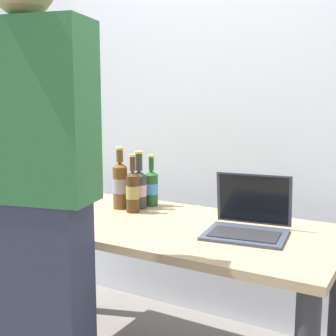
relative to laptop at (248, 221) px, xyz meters
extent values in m
cube|color=#9E8460|center=(-0.39, -0.04, -0.07)|extent=(1.56, 0.73, 0.03)
cylinder|color=#2D2D30|center=(-1.11, -0.35, -0.43)|extent=(0.08, 0.08, 0.70)
cylinder|color=#2D2D30|center=(-1.11, 0.27, -0.43)|extent=(0.08, 0.08, 0.70)
cube|color=#383D4C|center=(0.01, -0.05, -0.04)|extent=(0.35, 0.30, 0.01)
cube|color=#232326|center=(0.01, -0.07, -0.04)|extent=(0.29, 0.19, 0.00)
cube|color=#383D4C|center=(-0.01, 0.09, 0.07)|extent=(0.33, 0.08, 0.22)
cube|color=black|center=(-0.01, 0.09, 0.07)|extent=(0.30, 0.07, 0.21)
cylinder|color=#472B14|center=(-0.61, 0.05, 0.04)|extent=(0.07, 0.07, 0.18)
cone|color=#472B14|center=(-0.61, 0.05, 0.14)|extent=(0.07, 0.07, 0.02)
cylinder|color=#472B14|center=(-0.61, 0.05, 0.19)|extent=(0.03, 0.03, 0.07)
cylinder|color=#BFB74C|center=(-0.61, 0.05, 0.23)|extent=(0.03, 0.03, 0.01)
cylinder|color=#9C8845|center=(-0.61, 0.05, 0.05)|extent=(0.07, 0.07, 0.06)
cylinder|color=#1E5123|center=(-0.61, 0.21, 0.03)|extent=(0.07, 0.07, 0.16)
cone|color=#1E5123|center=(-0.61, 0.21, 0.12)|extent=(0.07, 0.07, 0.02)
cylinder|color=#1E5123|center=(-0.61, 0.21, 0.17)|extent=(0.03, 0.03, 0.07)
cylinder|color=#BFB74C|center=(-0.61, 0.21, 0.21)|extent=(0.03, 0.03, 0.01)
cylinder|color=#4291C4|center=(-0.61, 0.21, 0.04)|extent=(0.07, 0.07, 0.06)
cylinder|color=#333333|center=(-0.63, 0.13, 0.03)|extent=(0.07, 0.07, 0.17)
cone|color=#333333|center=(-0.63, 0.13, 0.13)|extent=(0.07, 0.07, 0.03)
cylinder|color=#333333|center=(-0.63, 0.13, 0.19)|extent=(0.04, 0.04, 0.09)
cylinder|color=#BFB74C|center=(-0.63, 0.13, 0.24)|extent=(0.04, 0.04, 0.01)
cylinder|color=pink|center=(-0.63, 0.13, 0.04)|extent=(0.08, 0.08, 0.06)
cylinder|color=brown|center=(-0.71, 0.08, 0.06)|extent=(0.07, 0.07, 0.21)
cone|color=brown|center=(-0.71, 0.08, 0.17)|extent=(0.07, 0.07, 0.03)
cylinder|color=brown|center=(-0.71, 0.08, 0.22)|extent=(0.03, 0.03, 0.06)
cylinder|color=#BFB74C|center=(-0.71, 0.08, 0.26)|extent=(0.04, 0.04, 0.01)
cylinder|color=gray|center=(-0.71, 0.08, 0.07)|extent=(0.08, 0.08, 0.07)
cube|color=#2D3347|center=(-0.56, -0.64, -0.31)|extent=(0.41, 0.27, 0.93)
cube|color=#2D6B38|center=(-0.56, -0.64, 0.45)|extent=(0.48, 0.30, 0.61)
cube|color=silver|center=(-0.39, 0.64, 0.52)|extent=(6.00, 0.10, 2.60)
camera|label=1|loc=(0.61, -1.72, 0.49)|focal=47.81mm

